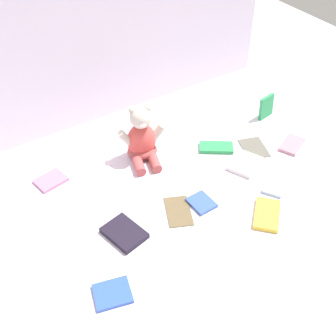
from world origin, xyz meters
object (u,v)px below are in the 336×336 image
object	(u,v)px
book_case_3	(96,161)
book_case_12	(275,184)
book_case_2	(254,148)
book_case_9	(266,107)
book_case_4	(245,164)
teddy_bear	(142,139)
book_case_7	(124,233)
book_case_11	(51,180)
book_case_0	(113,294)
book_case_5	(267,215)
book_case_8	(292,145)
book_case_6	(178,211)
book_case_1	(216,147)
book_case_10	(201,203)

from	to	relation	value
book_case_3	book_case_12	distance (m)	0.68
book_case_2	book_case_9	world-z (taller)	book_case_9
book_case_4	book_case_9	size ratio (longest dim) A/B	1.24
teddy_bear	book_case_7	distance (m)	0.41
book_case_2	book_case_4	distance (m)	0.12
book_case_3	book_case_11	bearing A→B (deg)	110.52
book_case_2	book_case_12	world-z (taller)	book_case_12
book_case_7	book_case_11	distance (m)	0.38
book_case_4	book_case_12	distance (m)	0.14
book_case_2	teddy_bear	bearing A→B (deg)	172.87
book_case_0	book_case_5	bearing A→B (deg)	103.57
book_case_8	book_case_0	bearing A→B (deg)	78.61
book_case_6	teddy_bear	bearing A→B (deg)	105.64
book_case_12	book_case_7	bearing A→B (deg)	-132.12
book_case_3	book_case_8	xyz separation A→B (m)	(0.71, -0.33, 0.00)
book_case_9	book_case_1	bearing A→B (deg)	-178.27
book_case_2	book_case_6	size ratio (longest dim) A/B	0.93
book_case_1	book_case_9	size ratio (longest dim) A/B	1.33
book_case_0	book_case_10	distance (m)	0.45
book_case_2	book_case_5	bearing A→B (deg)	-105.07
teddy_bear	book_case_7	bearing A→B (deg)	-111.94
book_case_6	book_case_12	distance (m)	0.38
book_case_6	book_case_10	bearing A→B (deg)	15.16
book_case_0	book_case_8	world-z (taller)	book_case_8
book_case_11	book_case_5	bearing A→B (deg)	-146.46
book_case_2	book_case_6	distance (m)	0.46
book_case_10	book_case_9	bearing A→B (deg)	24.77
book_case_6	book_case_2	bearing A→B (deg)	39.18
book_case_2	book_case_6	bearing A→B (deg)	-145.35
book_case_2	book_case_3	size ratio (longest dim) A/B	1.20
book_case_0	book_case_6	world-z (taller)	book_case_0
teddy_bear	book_case_12	distance (m)	0.52
book_case_8	book_case_11	size ratio (longest dim) A/B	1.13
book_case_0	book_case_9	distance (m)	1.06
book_case_6	book_case_7	bearing A→B (deg)	-158.91
book_case_4	book_case_9	xyz separation A→B (m)	(0.29, 0.21, 0.04)
book_case_3	teddy_bear	bearing A→B (deg)	-94.45
book_case_2	book_case_8	size ratio (longest dim) A/B	1.08
book_case_4	book_case_6	bearing A→B (deg)	75.73
book_case_2	book_case_11	distance (m)	0.80
book_case_1	book_case_5	bearing A→B (deg)	23.64
book_case_7	book_case_8	size ratio (longest dim) A/B	1.13
book_case_3	book_case_4	size ratio (longest dim) A/B	0.86
teddy_bear	book_case_5	distance (m)	0.54
book_case_3	book_case_0	bearing A→B (deg)	176.21
book_case_9	book_case_10	size ratio (longest dim) A/B	1.11
teddy_bear	book_case_3	world-z (taller)	teddy_bear
book_case_5	book_case_6	world-z (taller)	book_case_5
book_case_2	book_case_11	size ratio (longest dim) A/B	1.22
teddy_bear	book_case_2	distance (m)	0.45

